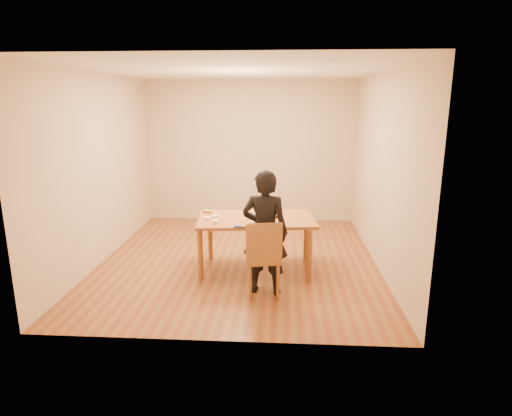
# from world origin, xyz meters

# --- Properties ---
(room_shell) EXTENTS (4.00, 4.50, 2.70)m
(room_shell) POSITION_xyz_m (0.00, 0.34, 1.35)
(room_shell) COLOR brown
(room_shell) RESTS_ON ground
(dining_table) EXTENTS (1.66, 1.09, 0.04)m
(dining_table) POSITION_xyz_m (0.28, -0.38, 0.73)
(dining_table) COLOR brown
(dining_table) RESTS_ON floor
(dining_chair) EXTENTS (0.45, 0.45, 0.04)m
(dining_chair) POSITION_xyz_m (0.43, -1.15, 0.45)
(dining_chair) COLOR brown
(dining_chair) RESTS_ON floor
(cake_plate) EXTENTS (0.29, 0.29, 0.02)m
(cake_plate) POSITION_xyz_m (0.47, -0.27, 0.76)
(cake_plate) COLOR red
(cake_plate) RESTS_ON dining_table
(cake) EXTENTS (0.23, 0.23, 0.07)m
(cake) POSITION_xyz_m (0.47, -0.27, 0.81)
(cake) COLOR white
(cake) RESTS_ON cake_plate
(frosting_dome) EXTENTS (0.23, 0.23, 0.03)m
(frosting_dome) POSITION_xyz_m (0.47, -0.27, 0.86)
(frosting_dome) COLOR white
(frosting_dome) RESTS_ON cake
(frosting_tub) EXTENTS (0.09, 0.09, 0.08)m
(frosting_tub) POSITION_xyz_m (0.26, -0.84, 0.79)
(frosting_tub) COLOR white
(frosting_tub) RESTS_ON dining_table
(frosting_lid) EXTENTS (0.10, 0.10, 0.01)m
(frosting_lid) POSITION_xyz_m (0.07, -0.80, 0.75)
(frosting_lid) COLOR #161C95
(frosting_lid) RESTS_ON dining_table
(frosting_dollop) EXTENTS (0.04, 0.04, 0.02)m
(frosting_dollop) POSITION_xyz_m (0.07, -0.80, 0.77)
(frosting_dollop) COLOR white
(frosting_dollop) RESTS_ON frosting_lid
(ramekin_green) EXTENTS (0.08, 0.08, 0.04)m
(ramekin_green) POSITION_xyz_m (-0.23, -0.67, 0.77)
(ramekin_green) COLOR white
(ramekin_green) RESTS_ON dining_table
(ramekin_yellow) EXTENTS (0.09, 0.09, 0.04)m
(ramekin_yellow) POSITION_xyz_m (-0.28, -0.41, 0.77)
(ramekin_yellow) COLOR white
(ramekin_yellow) RESTS_ON dining_table
(ramekin_multi) EXTENTS (0.08, 0.08, 0.04)m
(ramekin_multi) POSITION_xyz_m (-0.36, -0.51, 0.77)
(ramekin_multi) COLOR white
(ramekin_multi) RESTS_ON dining_table
(candy_box_pink) EXTENTS (0.12, 0.07, 0.02)m
(candy_box_pink) POSITION_xyz_m (-0.43, -0.15, 0.76)
(candy_box_pink) COLOR #C02D6C
(candy_box_pink) RESTS_ON dining_table
(candy_box_green) EXTENTS (0.14, 0.09, 0.02)m
(candy_box_green) POSITION_xyz_m (-0.44, -0.14, 0.78)
(candy_box_green) COLOR green
(candy_box_green) RESTS_ON candy_box_pink
(spatula) EXTENTS (0.17, 0.04, 0.01)m
(spatula) POSITION_xyz_m (0.11, -0.85, 0.75)
(spatula) COLOR black
(spatula) RESTS_ON dining_table
(person) EXTENTS (0.60, 0.44, 1.53)m
(person) POSITION_xyz_m (0.43, -1.11, 0.76)
(person) COLOR black
(person) RESTS_ON floor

